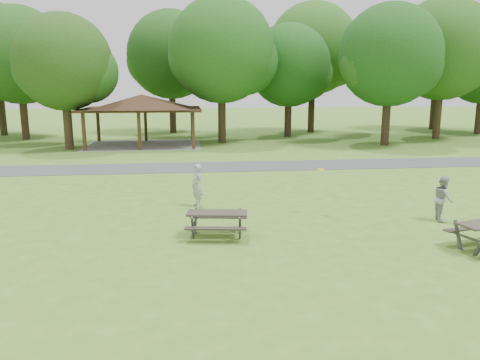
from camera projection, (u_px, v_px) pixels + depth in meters
name	position (u px, v px, depth m)	size (l,w,h in m)	color
ground	(219.00, 261.00, 12.14)	(160.00, 160.00, 0.00)	#477621
asphalt_path	(201.00, 167.00, 25.76)	(120.00, 3.20, 0.02)	#414143
pavilion	(142.00, 104.00, 34.43)	(8.60, 7.01, 3.76)	#3D2616
tree_row_c	(20.00, 58.00, 37.52)	(8.19, 7.80, 10.67)	#322016
tree_row_d	(65.00, 65.00, 31.90)	(6.93, 6.60, 9.27)	#332316
tree_row_e	(223.00, 53.00, 35.36)	(8.40, 8.00, 11.02)	black
tree_row_f	(290.00, 68.00, 39.63)	(7.35, 7.00, 9.55)	black
tree_row_g	(391.00, 58.00, 33.88)	(7.77, 7.40, 10.25)	black
tree_row_h	(444.00, 52.00, 37.82)	(8.61, 8.20, 11.37)	#322216
tree_deep_b	(172.00, 57.00, 42.68)	(8.40, 8.00, 11.13)	black
tree_deep_c	(314.00, 51.00, 43.05)	(8.82, 8.40, 11.90)	black
tree_deep_d	(438.00, 58.00, 46.05)	(8.40, 8.00, 11.27)	black
picnic_table_middle	(217.00, 218.00, 13.98)	(1.97, 1.66, 0.78)	#2F2821
frisbee_in_flight	(321.00, 169.00, 16.28)	(0.32, 0.32, 0.02)	yellow
frisbee_thrower	(197.00, 185.00, 17.40)	(0.58, 0.38, 1.59)	#A4A4A7
frisbee_catcher	(443.00, 199.00, 15.58)	(0.73, 0.57, 1.51)	#9E9EA1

